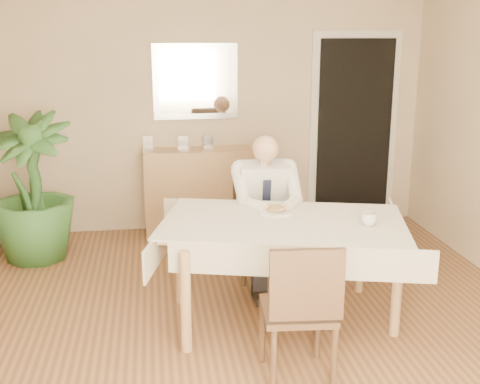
{
  "coord_description": "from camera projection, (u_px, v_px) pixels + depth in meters",
  "views": [
    {
      "loc": [
        -0.6,
        -3.7,
        2.05
      ],
      "look_at": [
        0.0,
        0.35,
        0.95
      ],
      "focal_mm": 45.0,
      "sensor_mm": 36.0,
      "label": 1
    }
  ],
  "objects": [
    {
      "name": "chair_near",
      "position": [
        301.0,
        306.0,
        3.5
      ],
      "size": [
        0.45,
        0.45,
        0.89
      ],
      "rotation": [
        0.0,
        0.0,
        -0.08
      ],
      "color": "#432B1A",
      "rests_on": "ground"
    },
    {
      "name": "coffee_mug",
      "position": [
        369.0,
        219.0,
        4.13
      ],
      "size": [
        0.11,
        0.11,
        0.09
      ],
      "primitive_type": "imported",
      "rotation": [
        0.0,
        0.0,
        -0.02
      ],
      "color": "white",
      "rests_on": "dining_table"
    },
    {
      "name": "seated_man",
      "position": [
        267.0,
        206.0,
        4.83
      ],
      "size": [
        0.48,
        0.72,
        1.24
      ],
      "color": "white",
      "rests_on": "ground"
    },
    {
      "name": "potted_palm",
      "position": [
        32.0,
        188.0,
        5.44
      ],
      "size": [
        0.94,
        0.94,
        1.35
      ],
      "primitive_type": "imported",
      "rotation": [
        0.0,
        0.0,
        -0.28
      ],
      "color": "#2D5C26",
      "rests_on": "ground"
    },
    {
      "name": "photo_frame_right",
      "position": [
        208.0,
        142.0,
        6.13
      ],
      "size": [
        0.1,
        0.02,
        0.14
      ],
      "primitive_type": "cube",
      "color": "silver",
      "rests_on": "sideboard"
    },
    {
      "name": "doorway",
      "position": [
        354.0,
        132.0,
        6.46
      ],
      "size": [
        0.96,
        0.07,
        2.1
      ],
      "color": "white",
      "rests_on": "ground"
    },
    {
      "name": "photo_frame_center",
      "position": [
        183.0,
        143.0,
        6.09
      ],
      "size": [
        0.1,
        0.02,
        0.14
      ],
      "primitive_type": "cube",
      "color": "silver",
      "rests_on": "sideboard"
    },
    {
      "name": "food",
      "position": [
        276.0,
        209.0,
        4.42
      ],
      "size": [
        0.14,
        0.14,
        0.06
      ],
      "primitive_type": "ellipsoid",
      "color": "olive",
      "rests_on": "dining_table"
    },
    {
      "name": "sideboard",
      "position": [
        199.0,
        191.0,
        6.23
      ],
      "size": [
        1.11,
        0.38,
        0.88
      ],
      "primitive_type": "cube",
      "rotation": [
        0.0,
        0.0,
        0.01
      ],
      "color": "tan",
      "rests_on": "ground"
    },
    {
      "name": "knife",
      "position": [
        283.0,
        212.0,
        4.37
      ],
      "size": [
        0.01,
        0.13,
        0.01
      ],
      "primitive_type": "cylinder",
      "rotation": [
        1.57,
        0.0,
        0.0
      ],
      "color": "silver",
      "rests_on": "dining_table"
    },
    {
      "name": "mirror",
      "position": [
        195.0,
        82.0,
        6.09
      ],
      "size": [
        0.86,
        0.04,
        0.76
      ],
      "color": "silver",
      "rests_on": "room"
    },
    {
      "name": "room",
      "position": [
        248.0,
        153.0,
        3.81
      ],
      "size": [
        5.0,
        5.02,
        2.6
      ],
      "color": "brown",
      "rests_on": "ground"
    },
    {
      "name": "window",
      "position": [
        415.0,
        295.0,
        1.41
      ],
      "size": [
        1.34,
        0.04,
        1.44
      ],
      "color": "white",
      "rests_on": "room"
    },
    {
      "name": "photo_frame_left",
      "position": [
        148.0,
        143.0,
        6.09
      ],
      "size": [
        0.1,
        0.02,
        0.14
      ],
      "primitive_type": "cube",
      "color": "silver",
      "rests_on": "sideboard"
    },
    {
      "name": "fork",
      "position": [
        272.0,
        212.0,
        4.36
      ],
      "size": [
        0.01,
        0.13,
        0.01
      ],
      "primitive_type": "cylinder",
      "rotation": [
        1.57,
        0.0,
        0.0
      ],
      "color": "silver",
      "rests_on": "dining_table"
    },
    {
      "name": "plate",
      "position": [
        276.0,
        212.0,
        4.43
      ],
      "size": [
        0.26,
        0.26,
        0.02
      ],
      "primitive_type": "cylinder",
      "color": "white",
      "rests_on": "dining_table"
    },
    {
      "name": "dining_table",
      "position": [
        283.0,
        232.0,
        4.27
      ],
      "size": [
        1.97,
        1.45,
        0.75
      ],
      "rotation": [
        0.0,
        0.0,
        -0.26
      ],
      "color": "tan",
      "rests_on": "ground"
    },
    {
      "name": "chair_far",
      "position": [
        261.0,
        214.0,
        5.15
      ],
      "size": [
        0.49,
        0.49,
        0.94
      ],
      "rotation": [
        0.0,
        0.0,
        -0.1
      ],
      "color": "#432B1A",
      "rests_on": "ground"
    }
  ]
}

